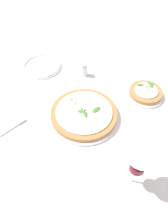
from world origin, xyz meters
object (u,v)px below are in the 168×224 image
object	(u,v)px
pizza_arugula_main	(84,114)
shaker_pepper	(84,70)
wine_glass	(139,164)
side_plate_white	(42,66)
pizza_personal_side	(145,93)
fork	(5,132)

from	to	relation	value
pizza_arugula_main	shaker_pepper	bearing A→B (deg)	-149.09
wine_glass	side_plate_white	world-z (taller)	wine_glass
pizza_personal_side	shaker_pepper	size ratio (longest dim) A/B	2.55
side_plate_white	pizza_arugula_main	bearing A→B (deg)	64.82
pizza_personal_side	shaker_pepper	bearing A→B (deg)	-86.30
pizza_arugula_main	side_plate_white	world-z (taller)	pizza_arugula_main
wine_glass	shaker_pepper	distance (m)	0.60
side_plate_white	wine_glass	bearing A→B (deg)	63.12
pizza_personal_side	fork	world-z (taller)	pizza_personal_side
pizza_arugula_main	pizza_personal_side	size ratio (longest dim) A/B	1.78
fork	wine_glass	bearing A→B (deg)	113.29
fork	shaker_pepper	distance (m)	0.49
pizza_arugula_main	pizza_personal_side	distance (m)	0.31
pizza_personal_side	side_plate_white	world-z (taller)	pizza_personal_side
pizza_personal_side	shaker_pepper	xyz separation A→B (m)	(0.02, -0.32, 0.02)
pizza_personal_side	wine_glass	bearing A→B (deg)	15.10
pizza_arugula_main	wine_glass	world-z (taller)	wine_glass
side_plate_white	fork	bearing A→B (deg)	18.42
pizza_personal_side	side_plate_white	xyz separation A→B (m)	(0.09, -0.55, -0.01)
pizza_personal_side	wine_glass	distance (m)	0.45
pizza_arugula_main	shaker_pepper	xyz separation A→B (m)	(-0.24, -0.14, 0.02)
wine_glass	fork	xyz separation A→B (m)	(0.08, -0.52, -0.12)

